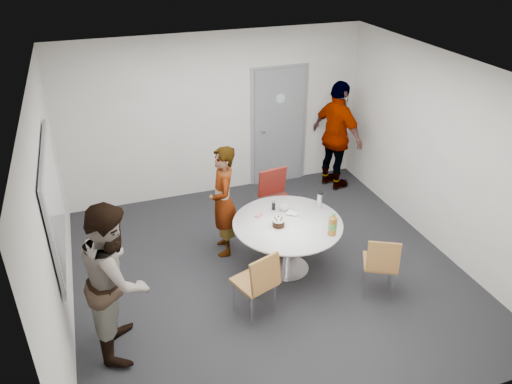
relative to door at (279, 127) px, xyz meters
name	(u,v)px	position (x,y,z in m)	size (l,w,h in m)	color
floor	(269,272)	(-1.10, -2.48, -1.03)	(5.00, 5.00, 0.00)	black
ceiling	(272,73)	(-1.10, -2.48, 1.67)	(5.00, 5.00, 0.00)	silver
wall_back	(216,116)	(-1.10, 0.02, 0.32)	(5.00, 5.00, 0.00)	silver
wall_left	(52,219)	(-3.60, -2.48, 0.32)	(5.00, 5.00, 0.00)	silver
wall_right	(442,155)	(1.40, -2.48, 0.32)	(5.00, 5.00, 0.00)	silver
wall_front	(381,321)	(-1.10, -4.98, 0.32)	(5.00, 5.00, 0.00)	silver
door	(279,127)	(0.00, 0.00, 0.00)	(1.02, 0.17, 2.12)	slate
whiteboard	(54,202)	(-3.56, -2.28, 0.42)	(0.04, 1.90, 1.25)	gray
table	(289,229)	(-0.83, -2.49, -0.38)	(1.42, 1.42, 1.05)	white
chair_near_left	(259,279)	(-1.51, -3.22, -0.48)	(0.55, 0.57, 0.89)	#925E2D
chair_near_right	(381,261)	(0.03, -3.35, -0.51)	(0.55, 0.57, 0.85)	#925E2D
chair_far	(276,194)	(-0.63, -1.50, -0.43)	(0.52, 0.56, 0.97)	maroon
person_main	(223,202)	(-1.51, -1.79, -0.23)	(0.58, 0.38, 1.60)	#A5C6EA
person_left	(116,279)	(-3.05, -3.13, -0.13)	(0.87, 0.68, 1.78)	white
person_right	(337,136)	(0.85, -0.53, -0.08)	(1.11, 0.46, 1.89)	black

